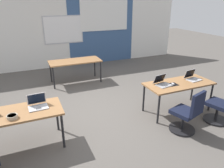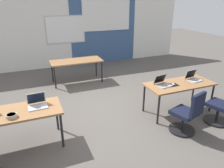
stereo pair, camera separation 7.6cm
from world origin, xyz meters
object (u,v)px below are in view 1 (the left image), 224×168
at_px(laptop_near_right_end, 192,78).
at_px(chair_near_right_end, 222,107).
at_px(laptop_near_left_inner, 38,104).
at_px(desk_far_center, 75,62).
at_px(snack_bowl, 12,116).
at_px(mouse_near_right_inner, 173,84).
at_px(desk_near_left, 14,116).
at_px(chair_near_right_inner, 187,115).
at_px(laptop_near_right_inner, 162,83).
at_px(desk_near_right, 179,85).

xyz_separation_m(laptop_near_right_end, chair_near_right_end, (0.09, -0.84, -0.39)).
distance_m(laptop_near_right_end, laptop_near_left_inner, 3.53).
distance_m(desk_far_center, snack_bowl, 3.47).
bearing_deg(desk_far_center, mouse_near_right_inner, -61.28).
bearing_deg(desk_near_left, snack_bowl, -94.33).
bearing_deg(chair_near_right_inner, laptop_near_right_end, -151.71).
xyz_separation_m(laptop_near_right_end, laptop_near_right_inner, (-0.87, -0.00, -0.00)).
bearing_deg(chair_near_right_inner, laptop_near_right_inner, -104.36).
height_order(desk_far_center, mouse_near_right_inner, mouse_near_right_inner).
bearing_deg(chair_near_right_end, desk_far_center, -74.62).
bearing_deg(chair_near_right_end, mouse_near_right_inner, -63.38).
height_order(laptop_near_left_inner, mouse_near_right_inner, laptop_near_left_inner).
xyz_separation_m(desk_near_left, laptop_near_left_inner, (0.40, 0.06, 0.11)).
distance_m(desk_far_center, laptop_near_left_inner, 3.05).
distance_m(desk_near_left, laptop_near_right_inner, 3.07).
height_order(chair_near_right_end, laptop_near_right_inner, laptop_near_right_inner).
relative_size(laptop_near_right_inner, snack_bowl, 2.13).
height_order(laptop_near_right_end, mouse_near_right_inner, laptop_near_right_end).
bearing_deg(desk_near_left, mouse_near_right_inner, -0.46).
distance_m(desk_near_right, chair_near_right_inner, 0.92).
bearing_deg(chair_near_right_end, desk_near_right, -73.32).
distance_m(desk_near_right, snack_bowl, 3.52).
relative_size(desk_far_center, laptop_near_right_inner, 4.23).
distance_m(laptop_near_left_inner, snack_bowl, 0.48).
height_order(desk_far_center, laptop_near_right_inner, laptop_near_right_inner).
distance_m(laptop_near_right_inner, mouse_near_right_inner, 0.25).
distance_m(chair_near_right_end, laptop_near_left_inner, 3.74).
distance_m(desk_near_left, mouse_near_right_inner, 3.30).
bearing_deg(snack_bowl, chair_near_right_end, -8.56).
height_order(laptop_near_left_inner, laptop_near_right_inner, laptop_near_left_inner).
height_order(desk_near_left, snack_bowl, snack_bowl).
distance_m(laptop_near_right_end, chair_near_right_inner, 1.24).
relative_size(desk_far_center, snack_bowl, 9.01).
xyz_separation_m(laptop_near_left_inner, snack_bowl, (-0.42, -0.25, -0.01)).
bearing_deg(snack_bowl, desk_near_right, 2.96).
xyz_separation_m(chair_near_right_end, laptop_near_left_inner, (-3.62, 0.85, 0.39)).
distance_m(desk_near_left, laptop_near_right_end, 3.94).
xyz_separation_m(desk_far_center, snack_bowl, (-1.76, -2.98, 0.10)).
distance_m(chair_near_right_end, chair_near_right_inner, 0.92).
height_order(desk_far_center, chair_near_right_inner, chair_near_right_inner).
distance_m(desk_far_center, chair_near_right_end, 4.26).
bearing_deg(laptop_near_right_inner, laptop_near_left_inner, 169.83).
relative_size(chair_near_right_end, mouse_near_right_inner, 8.94).
distance_m(desk_near_right, chair_near_right_end, 0.99).
bearing_deg(desk_near_left, laptop_near_left_inner, 9.06).
height_order(desk_near_left, desk_near_right, same).
bearing_deg(desk_near_right, laptop_near_right_end, 7.23).
xyz_separation_m(desk_near_right, chair_near_right_end, (0.53, -0.79, -0.28)).
bearing_deg(desk_near_left, desk_far_center, 57.99).
height_order(desk_near_left, desk_far_center, same).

